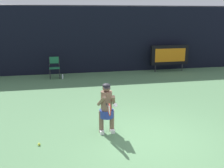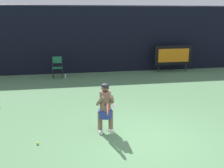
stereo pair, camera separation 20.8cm
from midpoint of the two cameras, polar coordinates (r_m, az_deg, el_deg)
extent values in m
cube|color=#507C51|center=(7.08, 8.49, -12.11)|extent=(18.00, 22.00, 0.02)
cube|color=black|center=(14.67, -1.80, 9.56)|extent=(18.00, 0.12, 3.60)
cylinder|color=#38383D|center=(14.61, -1.86, 16.72)|extent=(18.00, 0.05, 0.05)
cube|color=black|center=(15.25, 13.54, 6.14)|extent=(2.20, 0.20, 1.10)
cube|color=orange|center=(15.15, 13.69, 6.07)|extent=(1.80, 0.01, 0.75)
cylinder|color=#2D2D33|center=(15.07, 10.48, 3.30)|extent=(0.05, 0.05, 0.40)
cylinder|color=#2D2D33|center=(15.72, 16.14, 3.44)|extent=(0.05, 0.05, 0.40)
cylinder|color=black|center=(13.53, -12.35, 2.13)|extent=(0.04, 0.04, 0.52)
cylinder|color=black|center=(13.51, -10.32, 2.23)|extent=(0.04, 0.04, 0.52)
cylinder|color=black|center=(13.92, -12.29, 2.50)|extent=(0.04, 0.04, 0.52)
cylinder|color=black|center=(13.91, -10.32, 2.59)|extent=(0.04, 0.04, 0.52)
cube|color=#1E6941|center=(13.66, -11.38, 3.49)|extent=(0.52, 0.44, 0.03)
cylinder|color=black|center=(13.82, -12.41, 4.68)|extent=(0.04, 0.04, 0.56)
cylinder|color=black|center=(13.80, -10.43, 4.78)|extent=(0.04, 0.04, 0.56)
cube|color=#1E6941|center=(13.79, -11.44, 5.18)|extent=(0.48, 0.02, 0.34)
cylinder|color=black|center=(13.63, -12.43, 4.29)|extent=(0.04, 0.44, 0.04)
cylinder|color=black|center=(13.62, -10.42, 4.38)|extent=(0.04, 0.44, 0.04)
cylinder|color=silver|center=(13.57, -9.70, 1.70)|extent=(0.07, 0.07, 0.24)
cylinder|color=black|center=(13.54, -9.73, 2.25)|extent=(0.03, 0.03, 0.03)
cube|color=white|center=(7.38, -1.72, -10.26)|extent=(0.11, 0.26, 0.09)
cube|color=white|center=(7.43, 0.60, -10.09)|extent=(0.11, 0.26, 0.09)
cylinder|color=brown|center=(7.32, -1.79, -8.20)|extent=(0.13, 0.13, 0.62)
cylinder|color=brown|center=(7.36, 0.54, -8.05)|extent=(0.13, 0.13, 0.62)
cylinder|color=navy|center=(7.25, -0.63, -6.42)|extent=(0.39, 0.39, 0.22)
cylinder|color=brown|center=(7.13, -0.64, -3.75)|extent=(0.31, 0.31, 0.56)
sphere|color=brown|center=(7.02, -0.65, -0.82)|extent=(0.22, 0.22, 0.22)
ellipsoid|color=black|center=(7.00, -0.65, -0.34)|extent=(0.22, 0.22, 0.12)
cube|color=black|center=(6.91, -0.51, -0.82)|extent=(0.16, 0.12, 0.02)
cylinder|color=brown|center=(6.93, -1.76, -3.68)|extent=(0.19, 0.46, 0.39)
cylinder|color=brown|center=(6.98, 0.92, -3.53)|extent=(0.19, 0.46, 0.39)
cylinder|color=white|center=(6.90, 1.27, -4.65)|extent=(0.13, 0.13, 0.12)
cylinder|color=black|center=(6.83, -0.51, -4.73)|extent=(0.03, 0.28, 0.03)
torus|color=red|center=(6.55, -0.07, -5.62)|extent=(0.02, 0.31, 0.31)
ellipsoid|color=silver|center=(6.55, -0.07, -5.62)|extent=(0.01, 0.26, 0.26)
sphere|color=#CCDB3D|center=(10.02, -22.74, -4.60)|extent=(0.07, 0.07, 0.07)
sphere|color=#CCDB3D|center=(7.01, -15.09, -12.39)|extent=(0.07, 0.07, 0.07)
camera|label=1|loc=(0.10, -89.63, 0.10)|focal=41.96mm
camera|label=2|loc=(0.10, 90.37, -0.10)|focal=41.96mm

